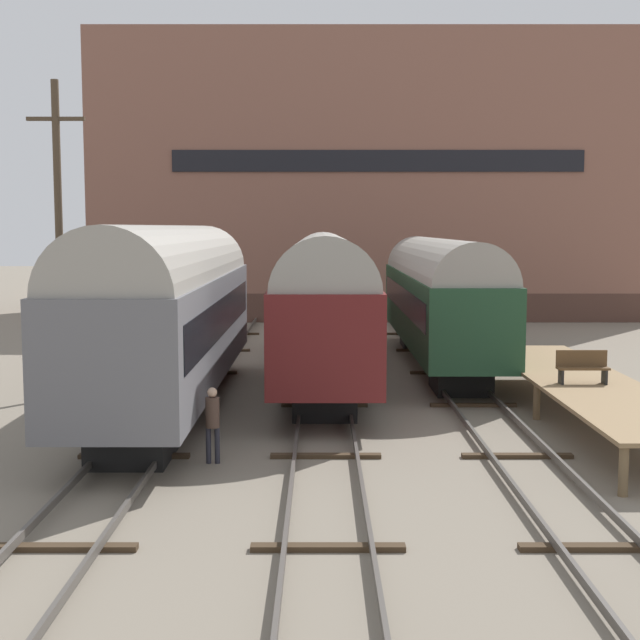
# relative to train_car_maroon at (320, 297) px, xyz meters

# --- Properties ---
(ground_plane) EXTENTS (200.00, 200.00, 0.00)m
(ground_plane) POSITION_rel_train_car_maroon_xyz_m (0.00, -7.93, -2.93)
(ground_plane) COLOR slate
(track_left) EXTENTS (2.60, 60.00, 0.26)m
(track_left) POSITION_rel_train_car_maroon_xyz_m (-4.49, -7.93, -2.79)
(track_left) COLOR #4C4742
(track_left) RESTS_ON ground
(track_middle) EXTENTS (2.60, 60.00, 0.26)m
(track_middle) POSITION_rel_train_car_maroon_xyz_m (0.00, -7.93, -2.79)
(track_middle) COLOR #4C4742
(track_middle) RESTS_ON ground
(track_right) EXTENTS (2.60, 60.00, 0.26)m
(track_right) POSITION_rel_train_car_maroon_xyz_m (4.49, -7.93, -2.79)
(track_right) COLOR #4C4742
(track_right) RESTS_ON ground
(train_car_maroon) EXTENTS (3.10, 18.79, 5.18)m
(train_car_maroon) POSITION_rel_train_car_maroon_xyz_m (0.00, 0.00, 0.00)
(train_car_maroon) COLOR black
(train_car_maroon) RESTS_ON ground
(train_car_green) EXTENTS (2.89, 17.13, 4.96)m
(train_car_green) POSITION_rel_train_car_maroon_xyz_m (4.49, 3.15, -0.11)
(train_car_green) COLOR black
(train_car_green) RESTS_ON ground
(train_car_grey) EXTENTS (3.14, 16.54, 5.45)m
(train_car_grey) POSITION_rel_train_car_maroon_xyz_m (-4.49, -5.61, 0.15)
(train_car_grey) COLOR black
(train_car_grey) RESTS_ON ground
(station_platform) EXTENTS (2.91, 14.67, 1.12)m
(station_platform) POSITION_rel_train_car_maroon_xyz_m (7.27, -6.72, -1.89)
(station_platform) COLOR #8C704C
(station_platform) RESTS_ON ground
(bench) EXTENTS (1.40, 0.40, 0.91)m
(bench) POSITION_rel_train_car_maroon_xyz_m (7.06, -7.24, -1.32)
(bench) COLOR brown
(bench) RESTS_ON station_platform
(person_worker) EXTENTS (0.32, 0.32, 1.76)m
(person_worker) POSITION_rel_train_car_maroon_xyz_m (-2.59, -11.39, -1.87)
(person_worker) COLOR #282833
(person_worker) RESTS_ON ground
(utility_pole) EXTENTS (1.80, 0.24, 9.90)m
(utility_pole) POSITION_rel_train_car_maroon_xyz_m (-8.29, -3.44, 2.18)
(utility_pole) COLOR #473828
(utility_pole) RESTS_ON ground
(warehouse_building) EXTENTS (32.77, 13.18, 16.47)m
(warehouse_building) POSITION_rel_train_car_maroon_xyz_m (3.10, 25.38, 5.30)
(warehouse_building) COLOR #4F342A
(warehouse_building) RESTS_ON ground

